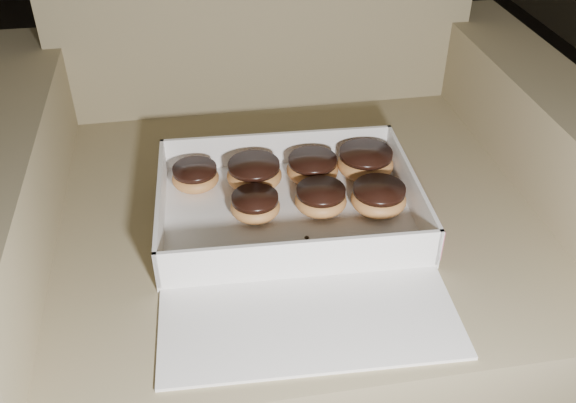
{
  "coord_description": "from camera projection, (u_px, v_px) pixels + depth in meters",
  "views": [
    {
      "loc": [
        0.38,
        -1.08,
        1.06
      ],
      "look_at": [
        0.52,
        -0.31,
        0.49
      ],
      "focal_mm": 40.0,
      "sensor_mm": 36.0,
      "label": 1
    }
  ],
  "objects": [
    {
      "name": "floor",
      "position": [
        36.0,
        321.0,
        1.43
      ],
      "size": [
        4.5,
        4.5,
        0.0
      ],
      "primitive_type": "plane",
      "color": "black",
      "rests_on": "ground"
    },
    {
      "name": "armchair",
      "position": [
        287.0,
        237.0,
        1.16
      ],
      "size": [
        0.99,
        0.83,
        1.03
      ],
      "color": "#8B7E59",
      "rests_on": "floor"
    },
    {
      "name": "bakery_box",
      "position": [
        294.0,
        226.0,
        0.94
      ],
      "size": [
        0.4,
        0.47,
        0.07
      ],
      "rotation": [
        0.0,
        0.0,
        -0.05
      ],
      "color": "white",
      "rests_on": "armchair"
    },
    {
      "name": "donut_a",
      "position": [
        321.0,
        199.0,
        0.97
      ],
      "size": [
        0.08,
        0.08,
        0.04
      ],
      "color": "#CA8046",
      "rests_on": "bakery_box"
    },
    {
      "name": "donut_b",
      "position": [
        365.0,
        162.0,
        1.05
      ],
      "size": [
        0.09,
        0.09,
        0.05
      ],
      "color": "#CA8046",
      "rests_on": "bakery_box"
    },
    {
      "name": "donut_c",
      "position": [
        379.0,
        198.0,
        0.97
      ],
      "size": [
        0.08,
        0.08,
        0.04
      ],
      "color": "#CA8046",
      "rests_on": "bakery_box"
    },
    {
      "name": "donut_d",
      "position": [
        195.0,
        176.0,
        1.02
      ],
      "size": [
        0.08,
        0.08,
        0.04
      ],
      "color": "#CA8046",
      "rests_on": "bakery_box"
    },
    {
      "name": "donut_e",
      "position": [
        255.0,
        205.0,
        0.96
      ],
      "size": [
        0.08,
        0.08,
        0.04
      ],
      "color": "#CA8046",
      "rests_on": "bakery_box"
    },
    {
      "name": "donut_f",
      "position": [
        254.0,
        174.0,
        1.02
      ],
      "size": [
        0.09,
        0.09,
        0.04
      ],
      "color": "#CA8046",
      "rests_on": "bakery_box"
    },
    {
      "name": "donut_g",
      "position": [
        312.0,
        168.0,
        1.04
      ],
      "size": [
        0.08,
        0.08,
        0.04
      ],
      "color": "#CA8046",
      "rests_on": "bakery_box"
    },
    {
      "name": "crumb_a",
      "position": [
        385.0,
        246.0,
        0.91
      ],
      "size": [
        0.01,
        0.01,
        0.0
      ],
      "primitive_type": "ellipsoid",
      "color": "black",
      "rests_on": "bakery_box"
    },
    {
      "name": "crumb_b",
      "position": [
        307.0,
        238.0,
        0.93
      ],
      "size": [
        0.01,
        0.01,
        0.0
      ],
      "primitive_type": "ellipsoid",
      "color": "black",
      "rests_on": "bakery_box"
    },
    {
      "name": "crumb_c",
      "position": [
        335.0,
        214.0,
        0.97
      ],
      "size": [
        0.01,
        0.01,
        0.0
      ],
      "primitive_type": "ellipsoid",
      "color": "black",
      "rests_on": "bakery_box"
    }
  ]
}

